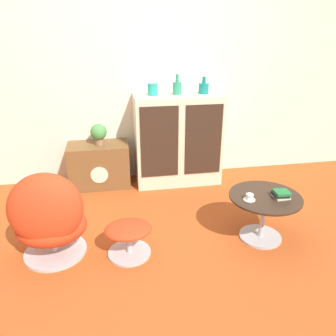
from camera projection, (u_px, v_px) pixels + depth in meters
ground_plane at (173, 251)px, 2.83m from camera, size 12.00×12.00×0.00m
wall_back at (147, 72)px, 3.85m from camera, size 6.40×0.06×2.60m
sideboard at (178, 139)px, 3.96m from camera, size 1.02×0.48×1.08m
tv_console at (99, 165)px, 3.94m from camera, size 0.71×0.42×0.52m
egg_chair at (49, 219)px, 2.63m from camera, size 0.58×0.55×0.80m
ottoman at (128, 234)px, 2.73m from camera, size 0.39×0.37×0.29m
coffee_table at (264, 209)px, 2.91m from camera, size 0.63×0.63×0.43m
vase_leftmost at (153, 89)px, 3.67m from camera, size 0.11×0.11×0.13m
vase_inner_left at (177, 88)px, 3.72m from camera, size 0.10×0.10×0.23m
vase_inner_right at (204, 88)px, 3.77m from camera, size 0.12×0.12×0.19m
potted_plant at (99, 133)px, 3.79m from camera, size 0.19×0.19×0.24m
teacup at (250, 198)px, 2.78m from camera, size 0.10×0.10×0.06m
book_stack at (281, 194)px, 2.81m from camera, size 0.14×0.13×0.06m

